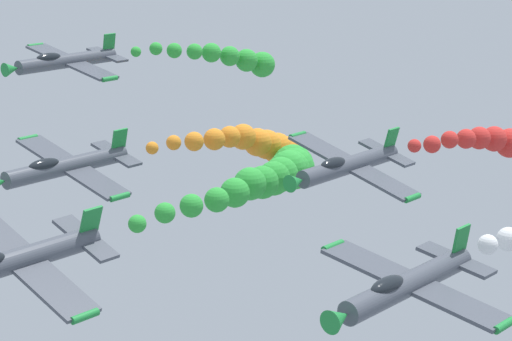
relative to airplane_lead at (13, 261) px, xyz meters
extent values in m
cylinder|color=#474C56|center=(0.01, -0.18, -0.03)|extent=(1.40, 9.00, 1.40)
cube|color=#474C56|center=(0.04, -0.58, -0.12)|extent=(8.74, 1.90, 3.22)
cylinder|color=#1E8438|center=(-4.30, -0.58, -1.65)|extent=(0.46, 1.40, 0.46)
cube|color=#474C56|center=(-0.01, -4.18, 0.02)|extent=(3.64, 1.20, 1.43)
cube|color=#1E8438|center=(-0.31, -4.28, 0.88)|extent=(0.66, 1.10, 1.56)
sphere|color=green|center=(-0.01, -7.50, -0.04)|extent=(0.94, 0.94, 0.94)
sphere|color=green|center=(0.42, -9.81, -0.10)|extent=(1.12, 1.12, 1.12)
sphere|color=green|center=(0.79, -12.13, -0.31)|extent=(1.31, 1.31, 1.31)
sphere|color=green|center=(1.11, -14.45, -0.56)|extent=(1.43, 1.43, 1.43)
sphere|color=green|center=(1.88, -16.77, -0.79)|extent=(1.78, 1.78, 1.78)
sphere|color=green|center=(2.79, -19.08, -0.91)|extent=(2.03, 2.03, 2.03)
sphere|color=green|center=(3.82, -21.40, -1.50)|extent=(2.12, 2.12, 2.12)
sphere|color=green|center=(4.89, -23.72, -1.92)|extent=(2.27, 2.27, 2.27)
sphere|color=green|center=(6.24, -26.04, -2.37)|extent=(2.44, 2.44, 2.44)
sphere|color=green|center=(7.57, -28.35, -2.70)|extent=(2.70, 2.70, 2.70)
sphere|color=green|center=(9.28, -30.67, -3.51)|extent=(2.97, 2.97, 2.97)
sphere|color=green|center=(10.80, -32.99, -4.15)|extent=(3.21, 3.21, 3.21)
sphere|color=green|center=(12.84, -35.31, -4.67)|extent=(3.33, 3.33, 3.33)
sphere|color=green|center=(14.82, -37.62, -5.68)|extent=(3.45, 3.45, 3.45)
cylinder|color=#474C56|center=(-13.98, -11.08, -0.69)|extent=(1.25, 9.00, 1.25)
cone|color=#1E8438|center=(-13.98, -5.98, -0.69)|extent=(1.19, 1.20, 1.19)
cube|color=#474C56|center=(-13.97, -11.48, -0.79)|extent=(9.12, 1.90, 1.57)
cylinder|color=#1E8438|center=(-18.52, -11.48, -1.48)|extent=(0.41, 1.40, 0.41)
cylinder|color=#1E8438|center=(-9.42, -11.48, -0.09)|extent=(0.41, 1.40, 0.41)
cube|color=#474C56|center=(-13.99, -15.08, -0.64)|extent=(3.78, 1.20, 0.75)
cube|color=#1E8438|center=(-14.13, -15.18, 0.27)|extent=(0.38, 1.10, 1.60)
ellipsoid|color=black|center=(-14.06, -9.28, -0.20)|extent=(0.90, 2.20, 0.81)
sphere|color=white|center=(-14.00, -18.07, -0.65)|extent=(1.02, 1.02, 1.02)
sphere|color=white|center=(-14.07, -20.05, -0.86)|extent=(1.24, 1.24, 1.24)
cylinder|color=#474C56|center=(12.18, -12.53, -0.17)|extent=(1.33, 9.00, 1.33)
cube|color=#474C56|center=(12.20, -12.93, -0.27)|extent=(8.98, 1.90, 2.37)
cylinder|color=#1E8438|center=(7.73, -12.93, -1.36)|extent=(0.44, 1.40, 0.44)
cylinder|color=#1E8438|center=(16.67, -12.93, 0.83)|extent=(0.44, 1.40, 0.44)
cube|color=#474C56|center=(12.16, -16.53, -0.12)|extent=(3.73, 1.20, 1.08)
cube|color=#1E8438|center=(11.95, -16.63, 0.77)|extent=(0.52, 1.10, 1.59)
ellipsoid|color=black|center=(12.06, -10.73, 0.31)|extent=(0.94, 2.20, 0.87)
sphere|color=orange|center=(12.25, -19.74, -0.33)|extent=(0.87, 0.87, 0.87)
sphere|color=orange|center=(12.48, -21.96, -0.39)|extent=(1.06, 1.06, 1.06)
sphere|color=orange|center=(12.71, -24.17, -0.74)|extent=(1.39, 1.39, 1.39)
sphere|color=orange|center=(12.87, -26.38, -0.99)|extent=(1.61, 1.61, 1.61)
sphere|color=orange|center=(13.42, -28.59, -1.28)|extent=(1.64, 1.64, 1.64)
sphere|color=orange|center=(14.10, -30.80, -1.77)|extent=(2.00, 2.00, 2.00)
sphere|color=orange|center=(14.59, -33.01, -2.67)|extent=(2.24, 2.24, 2.24)
sphere|color=orange|center=(15.56, -35.22, -3.40)|extent=(2.41, 2.41, 2.41)
sphere|color=orange|center=(16.34, -37.44, -4.24)|extent=(2.60, 2.60, 2.60)
sphere|color=orange|center=(17.25, -39.65, -5.14)|extent=(2.74, 2.74, 2.74)
cylinder|color=#474C56|center=(-1.11, -23.89, 0.01)|extent=(1.35, 9.00, 1.35)
cone|color=#1E8438|center=(-1.11, -18.79, 0.01)|extent=(1.29, 1.20, 1.29)
cube|color=#474C56|center=(-1.09, -24.29, -0.09)|extent=(8.92, 1.90, 2.62)
cylinder|color=#1E8438|center=(-5.52, -24.29, -1.31)|extent=(0.44, 1.40, 0.44)
cylinder|color=#1E8438|center=(3.35, -24.29, 1.13)|extent=(0.44, 1.40, 0.44)
cube|color=#474C56|center=(-1.13, -27.89, 0.06)|extent=(3.71, 1.20, 1.18)
cube|color=#1E8438|center=(-1.37, -27.99, 0.94)|extent=(0.56, 1.10, 1.58)
ellipsoid|color=black|center=(-1.25, -22.09, 0.49)|extent=(0.96, 2.20, 0.89)
sphere|color=red|center=(-1.18, -31.06, -0.05)|extent=(0.92, 0.92, 0.92)
sphere|color=red|center=(-1.20, -33.23, -0.34)|extent=(1.22, 1.22, 1.22)
sphere|color=red|center=(-1.26, -35.40, -0.38)|extent=(1.24, 1.24, 1.24)
sphere|color=red|center=(-1.31, -37.57, -0.69)|extent=(1.43, 1.43, 1.43)
sphere|color=red|center=(-1.15, -39.74, -1.04)|extent=(1.67, 1.67, 1.67)
sphere|color=red|center=(-1.19, -41.91, -1.48)|extent=(1.91, 1.91, 1.91)
sphere|color=red|center=(-1.37, -44.08, -2.16)|extent=(2.26, 2.26, 2.26)
cylinder|color=#474C56|center=(25.56, -23.23, 3.77)|extent=(1.28, 9.00, 1.28)
cone|color=#1E8438|center=(25.56, -18.13, 3.77)|extent=(1.21, 1.20, 1.21)
cube|color=#474C56|center=(25.58, -23.63, 3.67)|extent=(9.09, 1.90, 1.82)
cylinder|color=#1E8438|center=(21.05, -23.63, 2.85)|extent=(0.42, 1.40, 0.42)
cylinder|color=#1E8438|center=(30.11, -23.63, 4.49)|extent=(0.42, 1.40, 0.42)
cube|color=#474C56|center=(25.55, -27.23, 3.82)|extent=(3.77, 1.20, 0.85)
cube|color=#1E8438|center=(25.39, -27.33, 4.72)|extent=(0.42, 1.10, 1.60)
ellipsoid|color=black|center=(25.47, -21.43, 4.26)|extent=(0.91, 2.20, 0.83)
sphere|color=green|center=(25.68, -30.39, 3.70)|extent=(0.87, 0.87, 0.87)
sphere|color=green|center=(25.59, -32.54, 3.73)|extent=(1.10, 1.10, 1.10)
sphere|color=green|center=(25.63, -34.70, 3.33)|extent=(1.32, 1.32, 1.32)
sphere|color=green|center=(25.35, -36.85, 3.04)|extent=(1.40, 1.40, 1.40)
sphere|color=green|center=(25.42, -39.01, 2.69)|extent=(1.73, 1.73, 1.73)
sphere|color=green|center=(25.21, -41.16, 2.17)|extent=(1.80, 1.80, 1.80)
sphere|color=green|center=(25.13, -43.32, 1.55)|extent=(2.09, 2.09, 2.09)
sphere|color=green|center=(25.10, -45.47, 0.90)|extent=(2.39, 2.39, 2.39)
camera|label=1|loc=(-36.97, 24.80, 15.84)|focal=71.01mm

